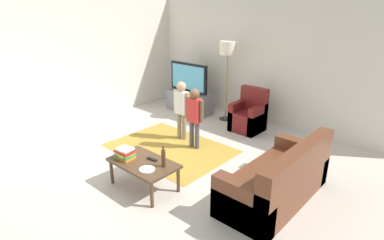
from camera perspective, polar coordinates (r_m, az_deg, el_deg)
ground at (r=5.35m, az=-4.34°, el=-8.22°), size 7.80×7.80×0.00m
wall_back at (r=7.20m, az=13.07°, el=10.26°), size 6.00×0.12×2.70m
wall_left at (r=7.29m, az=-21.50°, el=9.50°), size 0.12×6.00×2.70m
area_rug at (r=5.95m, az=-3.92°, el=-5.06°), size 2.20×1.60×0.01m
tv_stand at (r=7.82m, az=-0.50°, el=3.24°), size 1.20×0.44×0.50m
tv at (r=7.65m, az=-0.62°, el=7.53°), size 1.10×0.28×0.71m
couch at (r=4.51m, az=15.62°, el=-10.68°), size 0.80×1.80×0.86m
armchair at (r=6.78m, az=10.24°, el=0.62°), size 0.60×0.60×0.90m
floor_lamp at (r=7.04m, az=6.46°, el=12.03°), size 0.36×0.36×1.78m
child_near_tv at (r=6.12m, az=-1.91°, el=2.70°), size 0.39×0.19×1.16m
child_center at (r=5.71m, az=0.44°, el=1.25°), size 0.38×0.18×1.14m
coffee_table at (r=4.65m, az=-8.71°, el=-7.95°), size 1.00×0.60×0.42m
book_stack at (r=4.73m, az=-12.00°, el=-5.90°), size 0.30×0.26×0.17m
bottle at (r=4.41m, az=-5.15°, el=-6.83°), size 0.06×0.06×0.31m
tv_remote at (r=4.66m, az=-7.21°, el=-7.02°), size 0.17×0.07×0.02m
plate at (r=4.41m, az=-8.10°, el=-8.79°), size 0.22×0.22×0.02m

